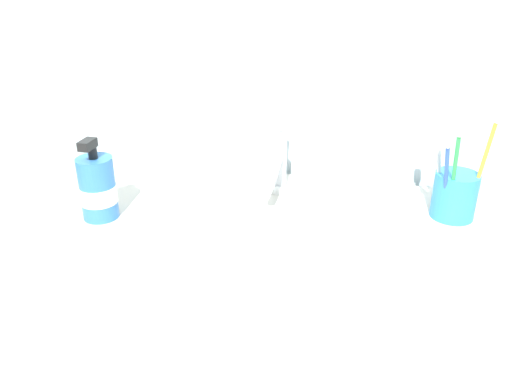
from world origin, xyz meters
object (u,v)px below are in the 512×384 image
object	(u,v)px
toothbrush_white	(439,161)
toothbrush_blue	(446,172)
toothbrush_yellow	(484,159)
toothbrush_cup	(455,195)
soap_dispenser	(98,188)
toothbrush_green	(455,166)
faucet	(279,163)

from	to	relation	value
toothbrush_white	toothbrush_blue	bearing A→B (deg)	-74.04
toothbrush_blue	toothbrush_white	xyz separation A→B (m)	(-0.01, 0.04, 0.00)
toothbrush_yellow	toothbrush_blue	xyz separation A→B (m)	(-0.06, -0.02, -0.02)
toothbrush_blue	toothbrush_white	world-z (taller)	toothbrush_white
toothbrush_cup	soap_dispenser	distance (m)	0.65
toothbrush_green	toothbrush_yellow	distance (m)	0.05
toothbrush_cup	toothbrush_white	xyz separation A→B (m)	(-0.04, 0.00, 0.06)
toothbrush_green	toothbrush_blue	distance (m)	0.02
faucet	toothbrush_green	distance (m)	0.33
faucet	soap_dispenser	world-z (taller)	soap_dispenser
toothbrush_white	toothbrush_cup	bearing A→B (deg)	-2.15
toothbrush_white	soap_dispenser	bearing A→B (deg)	-165.47
faucet	toothbrush_cup	xyz separation A→B (m)	(0.33, -0.03, -0.02)
toothbrush_yellow	toothbrush_blue	size ratio (longest dim) A/B	1.22
toothbrush_yellow	soap_dispenser	world-z (taller)	toothbrush_yellow
faucet	toothbrush_green	xyz separation A→B (m)	(0.32, -0.06, 0.05)
toothbrush_green	toothbrush_blue	bearing A→B (deg)	-172.68
faucet	toothbrush_cup	world-z (taller)	faucet
faucet	soap_dispenser	xyz separation A→B (m)	(-0.30, -0.18, -0.01)
toothbrush_green	toothbrush_white	xyz separation A→B (m)	(-0.02, 0.03, -0.01)
toothbrush_yellow	toothbrush_blue	bearing A→B (deg)	-159.08
toothbrush_cup	soap_dispenser	world-z (taller)	soap_dispenser
toothbrush_cup	toothbrush_white	distance (m)	0.07
faucet	toothbrush_cup	bearing A→B (deg)	-4.45
toothbrush_yellow	toothbrush_white	size ratio (longest dim) A/B	1.17
soap_dispenser	toothbrush_cup	bearing A→B (deg)	13.61
faucet	toothbrush_cup	size ratio (longest dim) A/B	1.98
toothbrush_cup	toothbrush_yellow	bearing A→B (deg)	-17.53
toothbrush_cup	faucet	bearing A→B (deg)	175.55
toothbrush_blue	soap_dispenser	size ratio (longest dim) A/B	1.11
toothbrush_cup	toothbrush_yellow	size ratio (longest dim) A/B	0.41
toothbrush_white	soap_dispenser	world-z (taller)	toothbrush_white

